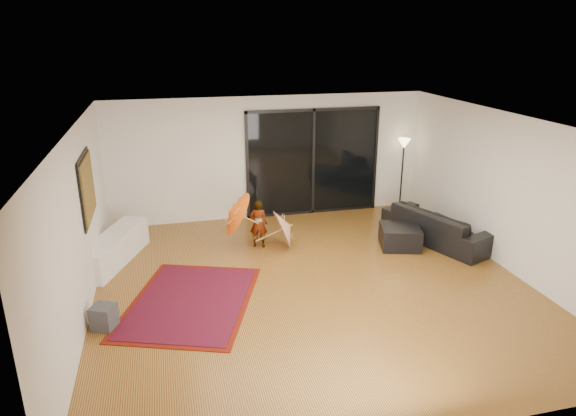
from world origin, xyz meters
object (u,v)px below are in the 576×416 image
object	(u,v)px
media_console	(115,248)
sofa	(438,226)
child	(258,224)
ottoman	(400,237)

from	to	relation	value
media_console	sofa	world-z (taller)	sofa
media_console	child	bearing A→B (deg)	23.66
sofa	child	distance (m)	3.58
media_console	child	distance (m)	2.68
sofa	ottoman	bearing A→B (deg)	73.57
ottoman	child	size ratio (longest dim) A/B	0.77
ottoman	sofa	bearing A→B (deg)	5.04
sofa	media_console	bearing A→B (deg)	63.70
sofa	child	size ratio (longest dim) A/B	2.40
sofa	ottoman	xyz separation A→B (m)	(-0.85, -0.08, -0.12)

